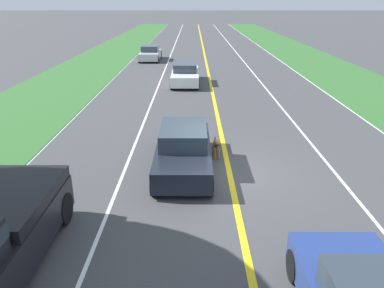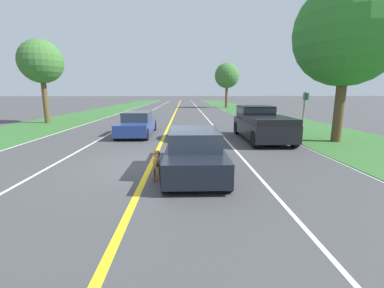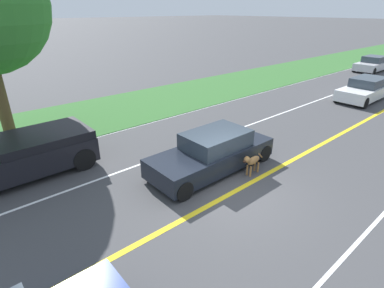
# 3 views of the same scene
# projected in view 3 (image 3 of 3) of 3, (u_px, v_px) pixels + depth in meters

# --- Properties ---
(ground_plane) EXTENTS (400.00, 400.00, 0.00)m
(ground_plane) POSITION_uv_depth(u_px,v_px,m) (232.00, 193.00, 9.37)
(ground_plane) COLOR #424244
(centre_divider_line) EXTENTS (0.18, 160.00, 0.01)m
(centre_divider_line) POSITION_uv_depth(u_px,v_px,m) (232.00, 193.00, 9.37)
(centre_divider_line) COLOR yellow
(centre_divider_line) RESTS_ON ground
(lane_edge_line_right) EXTENTS (0.14, 160.00, 0.01)m
(lane_edge_line_right) POSITION_uv_depth(u_px,v_px,m) (122.00, 130.00, 14.19)
(lane_edge_line_right) COLOR white
(lane_edge_line_right) RESTS_ON ground
(lane_dash_same_dir) EXTENTS (0.10, 160.00, 0.01)m
(lane_dash_same_dir) POSITION_uv_depth(u_px,v_px,m) (166.00, 155.00, 11.78)
(lane_dash_same_dir) COLOR white
(lane_dash_same_dir) RESTS_ON ground
(lane_dash_oncoming) EXTENTS (0.10, 160.00, 0.01)m
(lane_dash_oncoming) POSITION_uv_depth(u_px,v_px,m) (345.00, 256.00, 6.96)
(lane_dash_oncoming) COLOR white
(lane_dash_oncoming) RESTS_ON ground
(grass_verge_right) EXTENTS (6.00, 160.00, 0.03)m
(grass_verge_right) POSITION_uv_depth(u_px,v_px,m) (95.00, 114.00, 16.26)
(grass_verge_right) COLOR #33662D
(grass_verge_right) RESTS_ON ground
(ego_car) EXTENTS (1.83, 4.72, 1.39)m
(ego_car) POSITION_uv_depth(u_px,v_px,m) (213.00, 153.00, 10.52)
(ego_car) COLOR black
(ego_car) RESTS_ON ground
(dog) EXTENTS (0.25, 1.12, 0.81)m
(dog) POSITION_uv_depth(u_px,v_px,m) (252.00, 161.00, 10.21)
(dog) COLOR olive
(dog) RESTS_ON ground
(pickup_truck) EXTENTS (2.14, 5.22, 1.79)m
(pickup_truck) POSITION_uv_depth(u_px,v_px,m) (1.00, 156.00, 9.68)
(pickup_truck) COLOR black
(pickup_truck) RESTS_ON ground
(car_trailing_near) EXTENTS (1.83, 4.80, 1.35)m
(car_trailing_near) POSITION_uv_depth(u_px,v_px,m) (366.00, 89.00, 18.81)
(car_trailing_near) COLOR white
(car_trailing_near) RESTS_ON ground
(car_trailing_mid) EXTENTS (1.83, 4.25, 1.32)m
(car_trailing_mid) POSITION_uv_depth(u_px,v_px,m) (373.00, 64.00, 27.49)
(car_trailing_mid) COLOR silver
(car_trailing_mid) RESTS_ON ground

